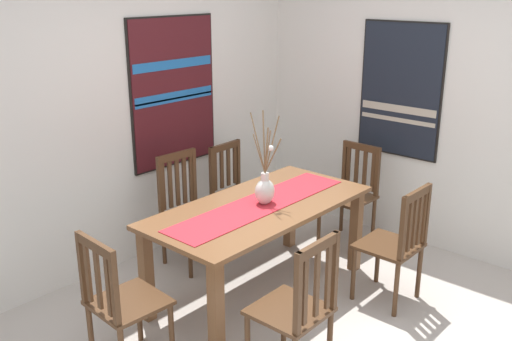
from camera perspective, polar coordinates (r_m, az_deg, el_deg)
The scene contains 14 objects.
ground_plane at distance 4.24m, azimuth 5.33°, elevation -15.29°, with size 6.40×6.40×0.03m, color #B2A89E.
wall_back at distance 4.96m, azimuth -11.87°, elevation 6.51°, with size 6.40×0.12×2.70m, color silver.
wall_side at distance 5.26m, azimuth 17.96°, elevation 6.68°, with size 0.12×6.40×2.70m, color silver.
dining_table at distance 4.34m, azimuth 0.38°, elevation -4.75°, with size 1.80×0.86×0.74m.
table_runner at distance 4.30m, azimuth 0.38°, elevation -3.37°, with size 1.66×0.36×0.01m, color #B7232D.
centerpiece_vase at distance 4.27m, azimuth 0.90°, elevation -1.78°, with size 0.21×0.31×0.69m.
chair_0 at distance 4.91m, azimuth -6.86°, elevation -3.69°, with size 0.44×0.44×0.96m.
chair_1 at distance 5.34m, azimuth -2.03°, elevation -2.01°, with size 0.43×0.43×0.91m.
chair_2 at distance 5.36m, azimuth 9.48°, elevation -2.14°, with size 0.44×0.44×0.92m.
chair_3 at distance 3.50m, azimuth 4.14°, elevation -13.49°, with size 0.42×0.42×0.96m.
chair_4 at distance 3.67m, azimuth -13.35°, elevation -12.54°, with size 0.44×0.44×0.93m.
chair_5 at distance 4.40m, azimuth 13.84°, elevation -6.96°, with size 0.42×0.42×0.94m.
painting_on_back_wall at distance 5.11m, azimuth -8.24°, elevation 7.73°, with size 0.93×0.05×1.31m.
painting_on_side_wall at distance 5.35m, azimuth 14.21°, elevation 7.77°, with size 0.05×0.79×1.21m.
Camera 1 is at (-2.89, -2.05, 2.32)m, focal length 40.15 mm.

